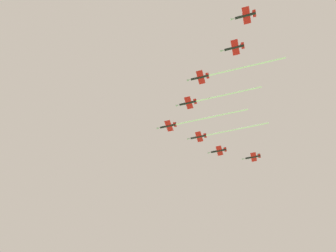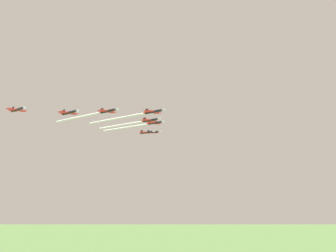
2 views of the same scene
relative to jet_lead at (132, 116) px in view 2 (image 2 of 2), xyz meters
name	(u,v)px [view 2 (image 2 of 2)]	position (x,y,z in m)	size (l,w,h in m)	color
jet_lead	(132,116)	(0.00, 0.00, 0.00)	(48.47, 11.18, 2.26)	black
jet_port_inner	(135,123)	(9.26, -14.14, -0.23)	(42.71, 10.25, 2.26)	black
jet_starboard_inner	(91,114)	(13.83, 10.40, 0.23)	(44.07, 10.47, 2.26)	black
jet_port_outer	(138,125)	(17.58, -28.14, 1.14)	(46.22, 10.82, 2.26)	black
jet_starboard_outer	(69,113)	(13.55, 23.08, -1.14)	(10.93, 8.10, 2.26)	black
jet_center_rear	(147,132)	(21.51, -41.42, -0.63)	(10.93, 8.10, 2.26)	black
jet_port_trail	(17,110)	(33.51, 32.48, 0.64)	(10.93, 8.10, 2.26)	black
jet_starboard_trail	(153,132)	(26.27, -54.83, 1.47)	(10.93, 8.10, 2.26)	black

